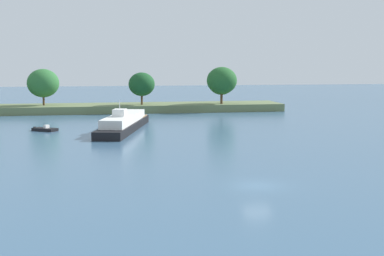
{
  "coord_description": "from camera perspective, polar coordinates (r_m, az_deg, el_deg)",
  "views": [
    {
      "loc": [
        -13.49,
        -44.15,
        10.69
      ],
      "look_at": [
        -0.2,
        31.97,
        1.2
      ],
      "focal_mm": 50.36,
      "sensor_mm": 36.0,
      "label": 1
    }
  ],
  "objects": [
    {
      "name": "white_riverboat",
      "position": [
        85.36,
        -7.22,
        0.55
      ],
      "size": [
        9.89,
        24.48,
        5.02
      ],
      "color": "black",
      "rests_on": "ground"
    },
    {
      "name": "treeline_island",
      "position": [
        116.73,
        -9.68,
        3.14
      ],
      "size": [
        84.17,
        11.59,
        9.65
      ],
      "color": "#66754C",
      "rests_on": "ground"
    },
    {
      "name": "small_motorboat",
      "position": [
        86.99,
        -15.31,
        -0.13
      ],
      "size": [
        4.19,
        3.68,
        0.96
      ],
      "color": "black",
      "rests_on": "ground"
    },
    {
      "name": "ground_plane",
      "position": [
        47.39,
        6.94,
        -6.09
      ],
      "size": [
        400.0,
        400.0,
        0.0
      ],
      "primitive_type": "plane",
      "color": "#3D607F"
    }
  ]
}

